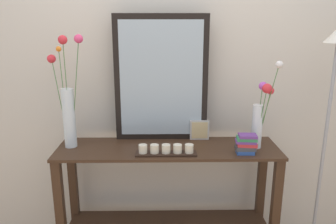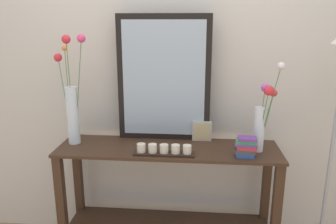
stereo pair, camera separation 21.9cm
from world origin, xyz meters
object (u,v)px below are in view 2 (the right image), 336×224
(mirror_leaning, at_px, (164,79))
(picture_frame_small, at_px, (202,131))
(candle_tray, at_px, (164,150))
(console_table, at_px, (168,191))
(book_stack, at_px, (246,147))
(tall_vase_left, at_px, (72,103))
(vase_right, at_px, (262,117))

(mirror_leaning, bearing_deg, picture_frame_small, -4.91)
(candle_tray, bearing_deg, picture_frame_small, 48.50)
(console_table, xyz_separation_m, book_stack, (0.50, -0.12, 0.39))
(tall_vase_left, relative_size, book_stack, 5.19)
(console_table, bearing_deg, book_stack, -13.00)
(book_stack, bearing_deg, mirror_leaning, 152.01)
(vase_right, distance_m, candle_tray, 0.67)
(console_table, height_order, candle_tray, candle_tray)
(vase_right, height_order, book_stack, vase_right)
(picture_frame_small, distance_m, book_stack, 0.38)
(mirror_leaning, distance_m, vase_right, 0.71)
(picture_frame_small, relative_size, book_stack, 1.00)
(console_table, distance_m, tall_vase_left, 0.90)
(tall_vase_left, xyz_separation_m, book_stack, (1.17, -0.15, -0.22))
(mirror_leaning, relative_size, candle_tray, 2.25)
(tall_vase_left, bearing_deg, console_table, -3.00)
(picture_frame_small, bearing_deg, book_stack, -44.44)
(console_table, relative_size, vase_right, 2.53)
(candle_tray, relative_size, picture_frame_small, 2.71)
(console_table, xyz_separation_m, vase_right, (0.61, -0.01, 0.56))
(mirror_leaning, distance_m, tall_vase_left, 0.65)
(console_table, relative_size, candle_tray, 3.83)
(tall_vase_left, relative_size, vase_right, 1.26)
(console_table, bearing_deg, candle_tray, -96.62)
(console_table, xyz_separation_m, candle_tray, (-0.01, -0.13, 0.35))
(picture_frame_small, bearing_deg, tall_vase_left, -172.60)
(tall_vase_left, bearing_deg, mirror_leaning, 12.71)
(mirror_leaning, bearing_deg, console_table, -75.66)
(tall_vase_left, distance_m, book_stack, 1.20)
(mirror_leaning, distance_m, book_stack, 0.72)
(console_table, bearing_deg, mirror_leaning, 104.34)
(vase_right, bearing_deg, picture_frame_small, 156.38)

